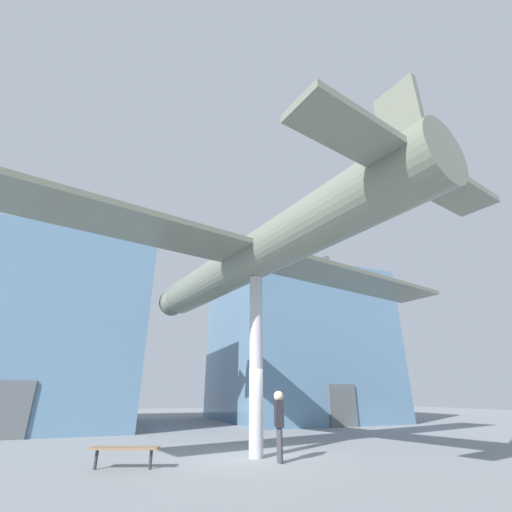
{
  "coord_description": "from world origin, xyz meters",
  "views": [
    {
      "loc": [
        -4.13,
        -10.81,
        1.75
      ],
      "look_at": [
        0.0,
        0.0,
        6.43
      ],
      "focal_mm": 24.0,
      "sensor_mm": 36.0,
      "label": 1
    }
  ],
  "objects": [
    {
      "name": "ground_plane",
      "position": [
        0.0,
        0.0,
        0.0
      ],
      "size": [
        80.0,
        80.0,
        0.0
      ],
      "primitive_type": "plane",
      "color": "gray"
    },
    {
      "name": "plaza_bench",
      "position": [
        -3.72,
        -0.34,
        0.44
      ],
      "size": [
        1.75,
        0.97,
        0.5
      ],
      "rotation": [
        0.0,
        0.0,
        -0.35
      ],
      "color": "#846647",
      "rests_on": "ground_plane"
    },
    {
      "name": "suspended_airplane",
      "position": [
        -0.05,
        0.22,
        6.45
      ],
      "size": [
        20.47,
        15.89,
        3.28
      ],
      "rotation": [
        0.0,
        0.0,
        0.23
      ],
      "color": "slate",
      "rests_on": "support_pylon_central"
    },
    {
      "name": "glass_pavilion_left",
      "position": [
        -8.33,
        14.06,
        5.04
      ],
      "size": [
        10.59,
        12.87,
        10.66
      ],
      "color": "slate",
      "rests_on": "ground_plane"
    },
    {
      "name": "visitor_person",
      "position": [
        0.34,
        -0.96,
        1.08
      ],
      "size": [
        0.31,
        0.44,
        1.84
      ],
      "rotation": [
        0.0,
        0.0,
        1.32
      ],
      "color": "#383842",
      "rests_on": "ground_plane"
    },
    {
      "name": "support_pylon_central",
      "position": [
        0.0,
        0.0,
        2.81
      ],
      "size": [
        0.44,
        0.44,
        5.61
      ],
      "color": "#B7B7BC",
      "rests_on": "ground_plane"
    },
    {
      "name": "glass_pavilion_right",
      "position": [
        8.33,
        14.06,
        5.04
      ],
      "size": [
        10.59,
        12.87,
        10.66
      ],
      "color": "slate",
      "rests_on": "ground_plane"
    }
  ]
}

